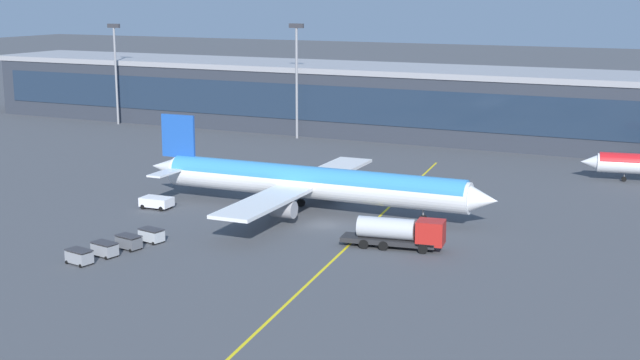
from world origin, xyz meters
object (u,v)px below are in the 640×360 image
pushback_tug (156,202)px  baggage_cart_1 (105,249)px  fuel_tanker (400,232)px  baggage_cart_3 (151,235)px  baggage_cart_2 (129,242)px  baggage_cart_0 (79,256)px  main_airliner (310,182)px

pushback_tug → baggage_cart_1: (7.29, -18.89, -0.07)m
fuel_tanker → baggage_cart_3: fuel_tanker is taller
baggage_cart_2 → baggage_cart_3: bearing=79.3°
fuel_tanker → baggage_cart_1: fuel_tanker is taller
baggage_cart_2 → pushback_tug: bearing=116.6°
pushback_tug → fuel_tanker: bearing=-5.9°
baggage_cart_1 → baggage_cart_2: 3.20m
baggage_cart_0 → baggage_cart_1: bearing=79.3°
pushback_tug → baggage_cart_3: baggage_cart_3 is taller
fuel_tanker → baggage_cart_1: 30.30m
baggage_cart_1 → baggage_cart_2: same height
main_airliner → baggage_cart_2: bearing=-114.0°
fuel_tanker → baggage_cart_2: 28.29m
pushback_tug → baggage_cart_3: bearing=-56.1°
fuel_tanker → baggage_cart_3: size_ratio=3.82×
baggage_cart_3 → baggage_cart_2: bearing=-100.7°
fuel_tanker → pushback_tug: fuel_tanker is taller
pushback_tug → baggage_cart_3: 15.19m
pushback_tug → baggage_cart_0: baggage_cart_0 is taller
fuel_tanker → baggage_cart_0: 32.50m
baggage_cart_0 → pushback_tug: bearing=106.9°
main_airliner → fuel_tanker: size_ratio=4.15×
fuel_tanker → baggage_cart_3: 26.51m
main_airliner → baggage_cart_1: size_ratio=15.88×
baggage_cart_2 → baggage_cart_0: bearing=-100.7°
fuel_tanker → baggage_cart_1: (-26.05, -15.44, -0.96)m
pushback_tug → baggage_cart_0: bearing=-73.1°
baggage_cart_2 → baggage_cart_1: bearing=-100.7°
baggage_cart_0 → baggage_cart_1: (0.60, 3.14, 0.00)m
baggage_cart_0 → baggage_cart_2: (1.19, 6.29, 0.00)m
main_airliner → baggage_cart_3: main_airliner is taller
main_airliner → baggage_cart_3: size_ratio=15.88×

